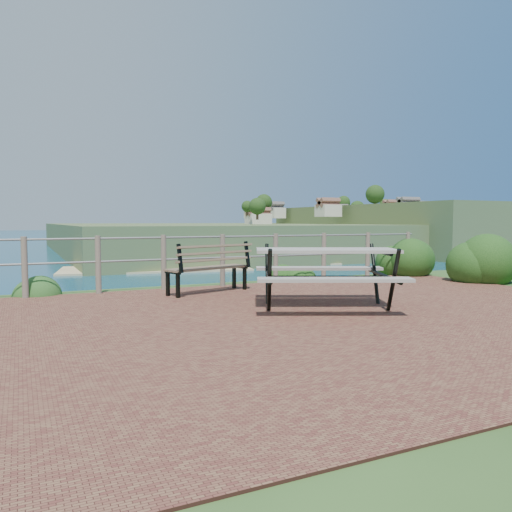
% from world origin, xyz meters
% --- Properties ---
extents(ground, '(10.00, 7.00, 0.12)m').
position_xyz_m(ground, '(0.00, 0.00, 0.00)').
color(ground, brown).
rests_on(ground, ground).
extents(ocean, '(1200.00, 1200.00, 0.00)m').
position_xyz_m(ocean, '(0.00, 200.00, 0.00)').
color(ocean, '#125570').
rests_on(ocean, ground).
extents(safety_railing, '(9.40, 0.10, 1.00)m').
position_xyz_m(safety_railing, '(0.00, 3.35, 0.57)').
color(safety_railing, '#6B5B4C').
rests_on(safety_railing, ground).
extents(distant_bay, '(290.00, 232.36, 24.00)m').
position_xyz_m(distant_bay, '(173.07, 202.61, -1.52)').
color(distant_bay, '#496331').
rests_on(distant_bay, ground).
extents(picnic_table, '(2.17, 1.61, 0.85)m').
position_xyz_m(picnic_table, '(0.49, 0.52, 0.54)').
color(picnic_table, '#9B948B').
rests_on(picnic_table, ground).
extents(park_bench, '(1.62, 0.85, 0.89)m').
position_xyz_m(park_bench, '(-0.56, 2.63, 0.59)').
color(park_bench, brown).
rests_on(park_bench, ground).
extents(shrub_right_front, '(1.26, 1.26, 1.80)m').
position_xyz_m(shrub_right_front, '(5.29, 1.95, 0.00)').
color(shrub_right_front, '#173C12').
rests_on(shrub_right_front, ground).
extents(shrub_right_edge, '(1.09, 1.09, 1.56)m').
position_xyz_m(shrub_right_edge, '(4.72, 3.53, 0.00)').
color(shrub_right_edge, '#173C12').
rests_on(shrub_right_edge, ground).
extents(shrub_lip_west, '(0.76, 0.76, 0.49)m').
position_xyz_m(shrub_lip_west, '(-3.11, 3.84, 0.00)').
color(shrub_lip_west, '#2D5620').
rests_on(shrub_lip_west, ground).
extents(shrub_lip_east, '(0.74, 0.74, 0.47)m').
position_xyz_m(shrub_lip_east, '(1.95, 4.18, 0.00)').
color(shrub_lip_east, '#173C12').
rests_on(shrub_lip_east, ground).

